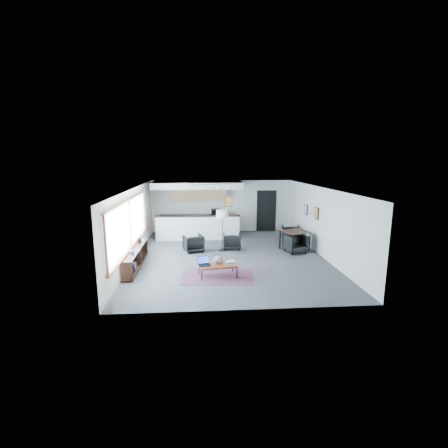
{
  "coord_description": "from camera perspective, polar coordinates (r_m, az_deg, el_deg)",
  "views": [
    {
      "loc": [
        -1.08,
        -11.82,
        3.6
      ],
      "look_at": [
        -0.17,
        0.4,
        1.18
      ],
      "focal_mm": 26.0,
      "sensor_mm": 36.0,
      "label": 1
    }
  ],
  "objects": [
    {
      "name": "kitchenette",
      "position": [
        15.69,
        -4.63,
        2.99
      ],
      "size": [
        4.2,
        1.96,
        2.6
      ],
      "color": "white",
      "rests_on": "floor"
    },
    {
      "name": "microwave",
      "position": [
        16.19,
        -1.34,
        2.29
      ],
      "size": [
        0.51,
        0.29,
        0.35
      ],
      "primitive_type": "imported",
      "rotation": [
        0.0,
        0.0,
        -0.01
      ],
      "color": "black",
      "rests_on": "kitchenette"
    },
    {
      "name": "wall_art_upper",
      "position": [
        14.42,
        14.21,
        2.45
      ],
      "size": [
        0.03,
        0.34,
        0.44
      ],
      "color": "black",
      "rests_on": "room"
    },
    {
      "name": "laptop",
      "position": [
        10.19,
        -3.56,
        -6.75
      ],
      "size": [
        0.41,
        0.37,
        0.26
      ],
      "rotation": [
        0.0,
        0.0,
        0.22
      ],
      "color": "black",
      "rests_on": "coffee_table"
    },
    {
      "name": "room",
      "position": [
        12.09,
        0.96,
        0.2
      ],
      "size": [
        7.02,
        9.02,
        2.62
      ],
      "color": "#4C4C4F",
      "rests_on": "ground"
    },
    {
      "name": "coffee_table",
      "position": [
        10.23,
        -1.12,
        -7.28
      ],
      "size": [
        1.28,
        0.82,
        0.39
      ],
      "rotation": [
        0.0,
        0.0,
        0.16
      ],
      "color": "maroon",
      "rests_on": "floor"
    },
    {
      "name": "book_stack",
      "position": [
        10.27,
        1.21,
        -6.78
      ],
      "size": [
        0.31,
        0.25,
        0.09
      ],
      "rotation": [
        0.0,
        0.0,
        0.03
      ],
      "color": "silver",
      "rests_on": "coffee_table"
    },
    {
      "name": "ceramic_pot",
      "position": [
        10.21,
        -0.99,
        -6.37
      ],
      "size": [
        0.26,
        0.26,
        0.26
      ],
      "rotation": [
        0.0,
        0.0,
        0.25
      ],
      "color": "gray",
      "rests_on": "coffee_table"
    },
    {
      "name": "track_light",
      "position": [
        14.07,
        -2.25,
        6.79
      ],
      "size": [
        1.6,
        0.07,
        0.15
      ],
      "color": "silver",
      "rests_on": "room"
    },
    {
      "name": "kilim_rug",
      "position": [
        10.35,
        -1.11,
        -9.15
      ],
      "size": [
        2.33,
        1.67,
        0.01
      ],
      "rotation": [
        0.0,
        0.0,
        -0.07
      ],
      "color": "#572E44",
      "rests_on": "floor"
    },
    {
      "name": "dining_chair_near",
      "position": [
        13.13,
        12.49,
        -3.47
      ],
      "size": [
        0.79,
        0.75,
        0.68
      ],
      "primitive_type": "imported",
      "rotation": [
        0.0,
        0.0,
        0.22
      ],
      "color": "black",
      "rests_on": "floor"
    },
    {
      "name": "doorway",
      "position": [
        16.78,
        7.44,
        2.42
      ],
      "size": [
        1.1,
        0.12,
        2.15
      ],
      "color": "black",
      "rests_on": "room"
    },
    {
      "name": "armchair_left",
      "position": [
        12.99,
        -5.4,
        -3.27
      ],
      "size": [
        0.89,
        0.86,
        0.74
      ],
      "primitive_type": "imported",
      "rotation": [
        0.0,
        0.0,
        3.44
      ],
      "color": "black",
      "rests_on": "floor"
    },
    {
      "name": "dining_chair_far",
      "position": [
        15.02,
        11.63,
        -1.66
      ],
      "size": [
        0.72,
        0.69,
        0.65
      ],
      "primitive_type": "imported",
      "rotation": [
        0.0,
        0.0,
        2.98
      ],
      "color": "black",
      "rests_on": "floor"
    },
    {
      "name": "coaster",
      "position": [
        10.04,
        -0.82,
        -7.46
      ],
      "size": [
        0.14,
        0.14,
        0.01
      ],
      "rotation": [
        0.0,
        0.0,
        0.37
      ],
      "color": "#E5590C",
      "rests_on": "coffee_table"
    },
    {
      "name": "armchair_right",
      "position": [
        13.32,
        1.39,
        -2.95
      ],
      "size": [
        0.71,
        0.67,
        0.71
      ],
      "primitive_type": "imported",
      "rotation": [
        0.0,
        0.0,
        3.1
      ],
      "color": "black",
      "rests_on": "floor"
    },
    {
      "name": "floor_lamp",
      "position": [
        12.85,
        -0.3,
        1.54
      ],
      "size": [
        0.61,
        0.61,
        1.67
      ],
      "rotation": [
        0.0,
        0.0,
        -0.32
      ],
      "color": "black",
      "rests_on": "floor"
    },
    {
      "name": "wall_art_lower",
      "position": [
        13.2,
        15.98,
        1.8
      ],
      "size": [
        0.03,
        0.38,
        0.48
      ],
      "color": "black",
      "rests_on": "room"
    },
    {
      "name": "console",
      "position": [
        11.48,
        -15.29,
        -5.82
      ],
      "size": [
        0.35,
        3.0,
        0.8
      ],
      "color": "black",
      "rests_on": "floor"
    },
    {
      "name": "window",
      "position": [
        11.38,
        -16.24,
        -0.15
      ],
      "size": [
        0.1,
        5.95,
        1.66
      ],
      "color": "#8CBFFF",
      "rests_on": "room"
    },
    {
      "name": "dining_table",
      "position": [
        13.36,
        12.39,
        -1.52
      ],
      "size": [
        1.21,
        1.21,
        0.8
      ],
      "rotation": [
        0.0,
        0.0,
        0.36
      ],
      "color": "black",
      "rests_on": "floor"
    }
  ]
}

